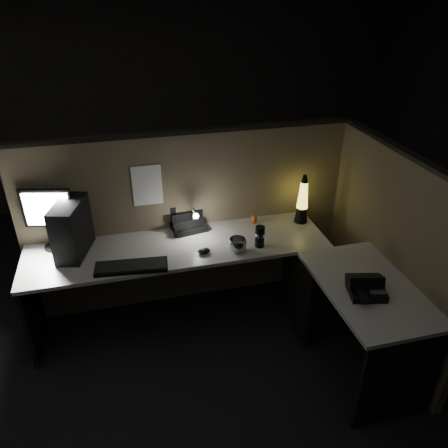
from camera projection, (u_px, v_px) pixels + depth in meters
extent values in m
plane|color=black|center=(216.00, 369.00, 3.22)|extent=(6.00, 6.00, 0.00)
plane|color=#282623|center=(156.00, 93.00, 5.09)|extent=(6.00, 0.00, 6.00)
cube|color=brown|center=(190.00, 221.00, 3.64)|extent=(2.66, 0.06, 1.50)
cube|color=brown|center=(388.00, 253.00, 3.22)|extent=(0.06, 1.66, 1.50)
cube|color=beige|center=(179.00, 248.00, 3.34)|extent=(2.30, 0.60, 0.03)
cube|color=beige|center=(368.00, 287.00, 2.91)|extent=(0.60, 1.00, 0.03)
cube|color=black|center=(32.00, 308.00, 3.28)|extent=(0.03, 0.55, 0.70)
cube|color=black|center=(399.00, 381.00, 2.69)|extent=(0.55, 0.03, 0.70)
cube|color=black|center=(296.00, 292.00, 3.45)|extent=(0.03, 0.55, 0.70)
cube|color=black|center=(72.00, 229.00, 3.16)|extent=(0.28, 0.42, 0.41)
cylinder|color=black|center=(55.00, 246.00, 3.32)|extent=(0.16, 0.16, 0.01)
cube|color=black|center=(53.00, 234.00, 3.29)|extent=(0.05, 0.04, 0.18)
cube|color=black|center=(47.00, 208.00, 3.17)|extent=(0.37, 0.12, 0.30)
cube|color=white|center=(47.00, 209.00, 3.16)|extent=(0.32, 0.08, 0.26)
cube|color=black|center=(131.00, 267.00, 3.07)|extent=(0.52, 0.22, 0.02)
ellipsoid|color=black|center=(204.00, 251.00, 3.24)|extent=(0.10, 0.08, 0.04)
cube|color=white|center=(194.00, 228.00, 3.54)|extent=(0.04, 0.05, 0.03)
cylinder|color=white|center=(193.00, 218.00, 3.50)|extent=(0.01, 0.01, 0.17)
cylinder|color=white|center=(194.00, 212.00, 3.41)|extent=(0.01, 0.11, 0.01)
sphere|color=white|center=(196.00, 216.00, 3.36)|extent=(0.04, 0.04, 0.04)
cube|color=black|center=(188.00, 226.00, 3.55)|extent=(0.30, 0.27, 0.05)
cube|color=black|center=(189.00, 223.00, 3.50)|extent=(0.26, 0.06, 0.09)
cube|color=black|center=(186.00, 212.00, 3.58)|extent=(0.26, 0.06, 0.18)
cone|color=black|center=(301.00, 214.00, 3.64)|extent=(0.11, 0.11, 0.13)
cone|color=yellow|center=(303.00, 195.00, 3.55)|extent=(0.09, 0.09, 0.23)
sphere|color=#933F15|center=(302.00, 203.00, 3.59)|extent=(0.05, 0.05, 0.05)
sphere|color=#933F15|center=(303.00, 194.00, 3.55)|extent=(0.03, 0.03, 0.03)
cone|color=black|center=(305.00, 179.00, 3.48)|extent=(0.06, 0.06, 0.06)
cylinder|color=black|center=(260.00, 237.00, 3.29)|extent=(0.08, 0.08, 0.17)
imported|color=#B0B0B7|center=(237.00, 245.00, 3.25)|extent=(0.17, 0.17, 0.11)
sphere|color=orange|center=(254.00, 218.00, 3.62)|extent=(0.05, 0.05, 0.05)
cube|color=white|center=(147.00, 186.00, 3.35)|extent=(0.23, 0.00, 0.33)
cube|color=black|center=(366.00, 291.00, 2.81)|extent=(0.26, 0.24, 0.05)
cube|color=black|center=(365.00, 280.00, 2.82)|extent=(0.25, 0.18, 0.10)
cube|color=black|center=(362.00, 294.00, 2.74)|extent=(0.09, 0.17, 0.03)
cube|color=#3F3F42|center=(376.00, 289.00, 2.79)|extent=(0.12, 0.12, 0.00)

